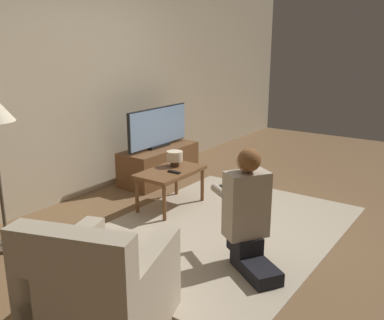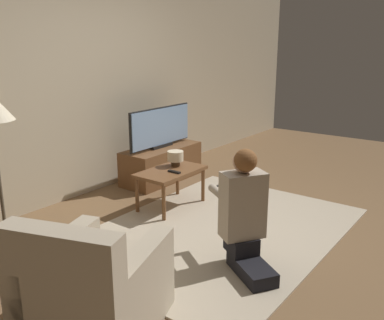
% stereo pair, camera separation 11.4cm
% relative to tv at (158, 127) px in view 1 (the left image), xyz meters
% --- Properties ---
extents(ground_plane, '(10.00, 10.00, 0.00)m').
position_rel_tv_xyz_m(ground_plane, '(-0.87, -1.50, -0.72)').
color(ground_plane, brown).
extents(wall_back, '(10.00, 0.06, 2.60)m').
position_rel_tv_xyz_m(wall_back, '(-0.87, 0.43, 0.58)').
color(wall_back, beige).
rests_on(wall_back, ground_plane).
extents(rug, '(2.75, 2.04, 0.02)m').
position_rel_tv_xyz_m(rug, '(-0.87, -1.50, -0.71)').
color(rug, '#BCAD93').
rests_on(rug, ground_plane).
extents(tv_stand, '(1.14, 0.48, 0.45)m').
position_rel_tv_xyz_m(tv_stand, '(0.00, -0.00, -0.49)').
color(tv_stand, brown).
rests_on(tv_stand, ground_plane).
extents(tv, '(1.12, 0.08, 0.52)m').
position_rel_tv_xyz_m(tv, '(0.00, 0.00, 0.00)').
color(tv, black).
rests_on(tv, tv_stand).
extents(coffee_table, '(0.77, 0.45, 0.43)m').
position_rel_tv_xyz_m(coffee_table, '(-0.69, -0.73, -0.33)').
color(coffee_table, brown).
rests_on(coffee_table, ground_plane).
extents(armchair, '(1.03, 0.94, 0.85)m').
position_rel_tv_xyz_m(armchair, '(-2.62, -1.72, -0.43)').
color(armchair, '#B7A88E').
rests_on(armchair, ground_plane).
extents(person_kneeling, '(0.67, 0.83, 0.98)m').
position_rel_tv_xyz_m(person_kneeling, '(-1.35, -2.03, -0.23)').
color(person_kneeling, black).
rests_on(person_kneeling, rug).
extents(table_lamp, '(0.18, 0.18, 0.17)m').
position_rel_tv_xyz_m(table_lamp, '(-0.53, -0.67, -0.18)').
color(table_lamp, '#4C3823').
rests_on(table_lamp, coffee_table).
extents(remote, '(0.04, 0.15, 0.02)m').
position_rel_tv_xyz_m(remote, '(-0.74, -0.82, -0.27)').
color(remote, black).
rests_on(remote, coffee_table).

